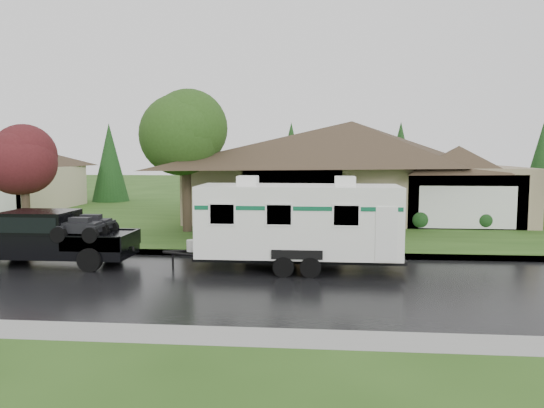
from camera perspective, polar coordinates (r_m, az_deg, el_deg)
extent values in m
plane|color=#2B4D18|center=(18.04, 4.52, -7.10)|extent=(140.00, 140.00, 0.00)
cube|color=black|center=(16.10, 4.42, -8.66)|extent=(140.00, 8.00, 0.01)
cube|color=gray|center=(20.23, 4.60, -5.49)|extent=(140.00, 0.50, 0.15)
cube|color=#2B4D18|center=(32.83, 4.86, -1.19)|extent=(140.00, 26.00, 0.15)
cube|color=#9C8869|center=(31.73, 8.49, 1.39)|extent=(18.00, 10.00, 3.00)
pyramid|color=#35281D|center=(31.70, 8.60, 8.80)|extent=(19.44, 10.80, 2.60)
cube|color=#9C8869|center=(29.59, 19.31, 0.54)|extent=(5.76, 4.00, 2.70)
cube|color=#C0B28F|center=(37.06, -25.97, 1.12)|extent=(3.20, 4.00, 2.52)
cylinder|color=#382B1E|center=(25.76, -9.14, 0.32)|extent=(0.44, 0.44, 2.93)
sphere|color=#2F561C|center=(25.66, -9.25, 7.46)|extent=(4.04, 4.04, 4.04)
cylinder|color=#382B1E|center=(26.42, -24.93, -0.85)|extent=(0.36, 0.36, 2.15)
sphere|color=#541A1D|center=(26.28, -25.14, 4.26)|extent=(2.97, 2.97, 2.97)
sphere|color=#143814|center=(27.47, -4.22, -1.31)|extent=(1.00, 1.00, 1.00)
sphere|color=#143814|center=(27.14, 2.36, -1.39)|extent=(1.00, 1.00, 1.00)
sphere|color=#143814|center=(27.16, 9.01, -1.45)|extent=(1.00, 1.00, 1.00)
sphere|color=#143814|center=(27.55, 15.56, -1.49)|extent=(1.00, 1.00, 1.00)
sphere|color=#143814|center=(28.29, 21.85, -1.51)|extent=(1.00, 1.00, 1.00)
cube|color=black|center=(20.24, -22.64, -3.98)|extent=(5.72, 1.91, 0.82)
cube|color=black|center=(20.31, -23.67, -1.89)|extent=(2.29, 1.79, 0.86)
cube|color=black|center=(20.31, -23.67, -1.76)|extent=(2.10, 1.83, 0.52)
cube|color=black|center=(19.43, -17.92, -3.64)|extent=(2.10, 1.81, 0.06)
cylinder|color=black|center=(21.98, -25.65, -4.28)|extent=(0.80, 0.31, 0.80)
cylinder|color=black|center=(18.68, -19.00, -5.70)|extent=(0.80, 0.31, 0.80)
cylinder|color=black|center=(20.37, -16.84, -4.71)|extent=(0.80, 0.31, 0.80)
cube|color=white|center=(17.78, 2.88, -1.74)|extent=(6.68, 2.29, 2.34)
cube|color=black|center=(17.99, 2.86, -5.88)|extent=(7.06, 1.14, 0.13)
cube|color=#0C5735|center=(17.72, 2.89, -0.09)|extent=(6.54, 2.31, 0.13)
cube|color=white|center=(17.81, -2.63, 2.54)|extent=(0.67, 0.76, 0.31)
cube|color=white|center=(17.66, 7.86, 2.47)|extent=(0.67, 0.76, 0.31)
cylinder|color=black|center=(16.93, 1.24, -6.78)|extent=(0.67, 0.23, 0.67)
cylinder|color=black|center=(19.13, 1.71, -5.33)|extent=(0.67, 0.23, 0.67)
cylinder|color=black|center=(16.89, 4.16, -6.82)|extent=(0.67, 0.23, 0.67)
cylinder|color=black|center=(19.10, 4.29, -5.36)|extent=(0.67, 0.23, 0.67)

